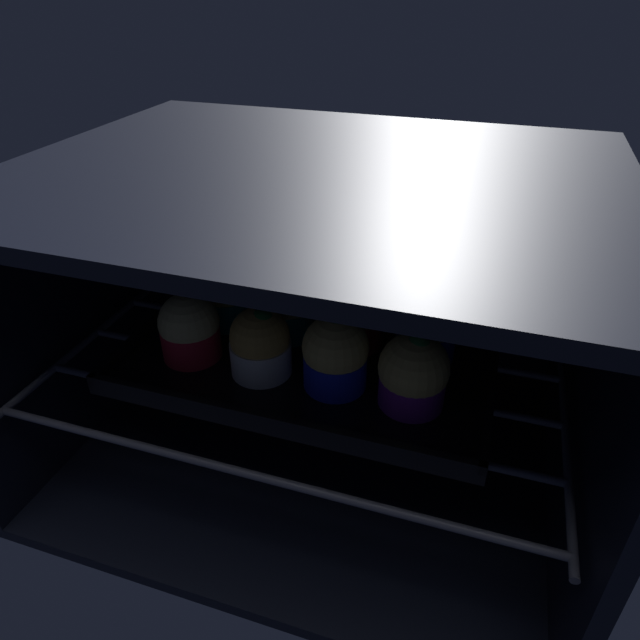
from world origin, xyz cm
name	(u,v)px	position (x,y,z in cm)	size (l,w,h in cm)	color
oven_cavity	(327,311)	(0.00, 26.25, 17.00)	(59.00, 47.00, 37.00)	black
oven_rack	(316,355)	(0.00, 22.00, 13.60)	(54.80, 42.00, 0.80)	#444756
baking_tray	(320,340)	(0.00, 23.59, 14.68)	(39.98, 31.92, 2.20)	black
muffin_row0_col0	(190,329)	(-12.20, 15.69, 18.59)	(6.55, 6.55, 7.51)	red
muffin_row0_col1	(260,343)	(-3.80, 15.35, 18.75)	(6.44, 6.44, 7.73)	silver
muffin_row0_col2	(335,354)	(4.22, 15.60, 18.94)	(6.69, 6.69, 8.14)	#1928B7
muffin_row0_col3	(413,373)	(12.12, 15.21, 18.75)	(6.86, 6.86, 7.95)	#7A238C
muffin_row1_col0	(226,296)	(-11.71, 23.35, 18.56)	(6.44, 6.44, 7.32)	#0C8C84
muffin_row1_col1	(288,306)	(-3.76, 23.21, 18.74)	(6.44, 6.44, 7.84)	#0C8C84
muffin_row1_col2	(355,313)	(4.13, 23.62, 19.11)	(6.97, 6.97, 8.57)	red
muffin_row1_col3	(427,329)	(12.10, 23.59, 18.60)	(6.44, 6.44, 7.46)	#1928B7
muffin_row2_col0	(250,262)	(-12.14, 31.38, 19.16)	(6.70, 6.70, 8.55)	red
muffin_row2_col1	(309,273)	(-3.99, 31.38, 18.90)	(6.85, 6.85, 8.01)	#1928B7
muffin_row2_col2	(371,281)	(3.84, 32.01, 18.81)	(6.44, 6.44, 8.28)	#0C8C84
muffin_row2_col3	(435,290)	(11.81, 31.77, 18.97)	(6.82, 6.82, 8.08)	#1928B7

